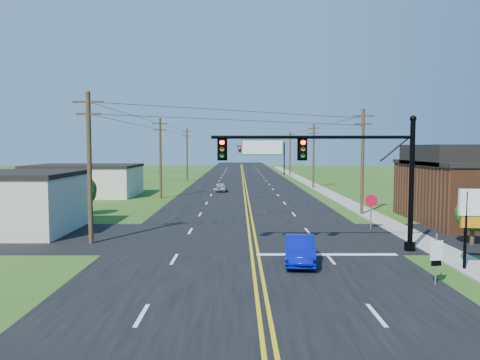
{
  "coord_description": "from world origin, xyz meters",
  "views": [
    {
      "loc": [
        -0.69,
        -17.55,
        5.74
      ],
      "look_at": [
        -0.62,
        10.0,
        3.82
      ],
      "focal_mm": 35.0,
      "sensor_mm": 36.0,
      "label": 1
    }
  ],
  "objects_px": {
    "signal_mast_main": "(331,166)",
    "stop_sign": "(371,204)",
    "blue_car": "(300,250)",
    "signal_mast_far": "(263,153)",
    "route_sign": "(436,255)"
  },
  "relations": [
    {
      "from": "signal_mast_far",
      "to": "blue_car",
      "type": "height_order",
      "value": "signal_mast_far"
    },
    {
      "from": "signal_mast_far",
      "to": "blue_car",
      "type": "distance_m",
      "value": 74.95
    },
    {
      "from": "signal_mast_main",
      "to": "blue_car",
      "type": "distance_m",
      "value": 5.36
    },
    {
      "from": "signal_mast_far",
      "to": "route_sign",
      "type": "xyz_separation_m",
      "value": [
        3.06,
        -78.48,
        -3.27
      ]
    },
    {
      "from": "blue_car",
      "to": "signal_mast_main",
      "type": "bearing_deg",
      "value": 60.19
    },
    {
      "from": "signal_mast_main",
      "to": "route_sign",
      "type": "relative_size",
      "value": 5.15
    },
    {
      "from": "stop_sign",
      "to": "signal_mast_main",
      "type": "bearing_deg",
      "value": -106.27
    },
    {
      "from": "signal_mast_far",
      "to": "stop_sign",
      "type": "relative_size",
      "value": 4.39
    },
    {
      "from": "signal_mast_main",
      "to": "stop_sign",
      "type": "bearing_deg",
      "value": 57.74
    },
    {
      "from": "signal_mast_main",
      "to": "route_sign",
      "type": "xyz_separation_m",
      "value": [
        3.16,
        -6.48,
        -3.47
      ]
    },
    {
      "from": "blue_car",
      "to": "stop_sign",
      "type": "height_order",
      "value": "stop_sign"
    },
    {
      "from": "route_sign",
      "to": "stop_sign",
      "type": "bearing_deg",
      "value": 75.7
    },
    {
      "from": "blue_car",
      "to": "route_sign",
      "type": "height_order",
      "value": "route_sign"
    },
    {
      "from": "signal_mast_main",
      "to": "blue_car",
      "type": "height_order",
      "value": "signal_mast_main"
    },
    {
      "from": "signal_mast_main",
      "to": "signal_mast_far",
      "type": "bearing_deg",
      "value": 89.92
    }
  ]
}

